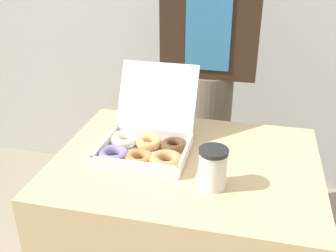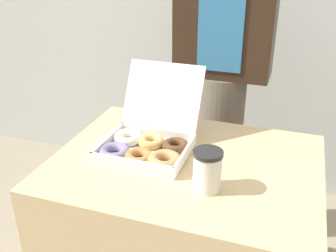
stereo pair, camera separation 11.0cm
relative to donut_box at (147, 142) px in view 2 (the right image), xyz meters
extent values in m
cube|color=tan|center=(0.14, -0.01, -0.42)|extent=(0.85, 0.66, 0.76)
cube|color=white|center=(0.00, -0.02, -0.03)|extent=(0.28, 0.24, 0.01)
cube|color=white|center=(-0.13, -0.02, -0.01)|extent=(0.01, 0.24, 0.04)
cube|color=white|center=(0.14, -0.02, -0.01)|extent=(0.01, 0.24, 0.04)
cube|color=white|center=(0.00, -0.13, -0.01)|extent=(0.28, 0.01, 0.04)
cube|color=white|center=(0.00, 0.09, -0.01)|extent=(0.28, 0.01, 0.04)
cube|color=white|center=(0.00, 0.16, 0.11)|extent=(0.28, 0.12, 0.21)
torus|color=slate|center=(-0.09, -0.08, -0.01)|extent=(0.11, 0.11, 0.03)
torus|color=silver|center=(-0.09, 0.04, -0.01)|extent=(0.15, 0.15, 0.03)
torus|color=#A87038|center=(0.00, -0.08, -0.02)|extent=(0.12, 0.12, 0.03)
torus|color=tan|center=(0.00, 0.04, -0.02)|extent=(0.09, 0.09, 0.03)
torus|color=#B27F4C|center=(0.09, -0.08, -0.01)|extent=(0.15, 0.15, 0.04)
torus|color=#4C2D19|center=(0.09, 0.04, -0.02)|extent=(0.12, 0.12, 0.03)
cylinder|color=silver|center=(0.24, -0.15, 0.02)|extent=(0.08, 0.08, 0.11)
cylinder|color=black|center=(0.24, -0.15, 0.08)|extent=(0.08, 0.08, 0.01)
cylinder|color=#665B51|center=(0.13, 0.59, -0.36)|extent=(0.23, 0.23, 0.86)
cube|color=black|center=(0.13, 0.59, 0.35)|extent=(0.41, 0.18, 0.56)
cube|color=teal|center=(0.13, 0.49, 0.29)|extent=(0.18, 0.01, 0.36)
camera|label=1|loc=(0.34, -1.10, 0.62)|focal=42.00mm
camera|label=2|loc=(0.44, -1.07, 0.62)|focal=42.00mm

